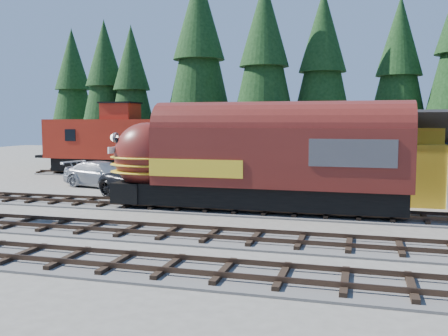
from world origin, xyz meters
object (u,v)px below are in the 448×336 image
(locomotive, at_px, (247,164))
(pickup_truck_b, at_px, (103,174))
(depot, at_px, (336,149))
(caboose, at_px, (110,142))
(pickup_truck_a, at_px, (151,183))

(locomotive, relative_size, pickup_truck_b, 2.52)
(locomotive, xyz_separation_m, pickup_truck_b, (-11.89, 6.57, -1.60))
(depot, relative_size, pickup_truck_b, 2.05)
(pickup_truck_b, bearing_deg, depot, -76.26)
(pickup_truck_b, bearing_deg, locomotive, -104.93)
(caboose, xyz_separation_m, pickup_truck_b, (3.44, -7.43, -1.93))
(locomotive, relative_size, caboose, 1.41)
(depot, height_order, pickup_truck_a, depot)
(depot, distance_m, locomotive, 7.71)
(depot, bearing_deg, caboose, 158.91)
(depot, relative_size, caboose, 1.15)
(locomotive, bearing_deg, pickup_truck_b, 151.08)
(caboose, height_order, pickup_truck_b, caboose)
(pickup_truck_a, xyz_separation_m, pickup_truck_b, (-5.37, 3.80, -0.05))
(caboose, height_order, pickup_truck_a, caboose)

